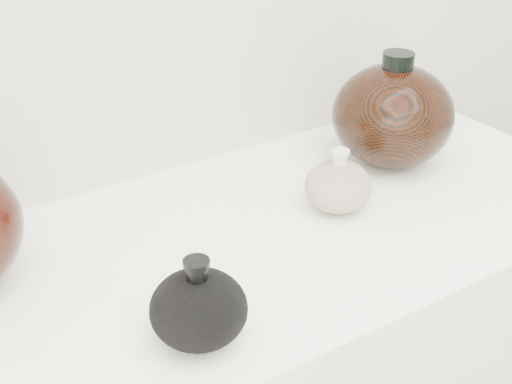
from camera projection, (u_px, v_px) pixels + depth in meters
black_gourd_vase at (199, 308)px, 0.80m from camera, size 0.12×0.12×0.11m
cream_gourd_vase at (338, 186)px, 1.06m from camera, size 0.13×0.13×0.10m
right_round_pot at (393, 115)px, 1.18m from camera, size 0.21×0.21×0.19m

